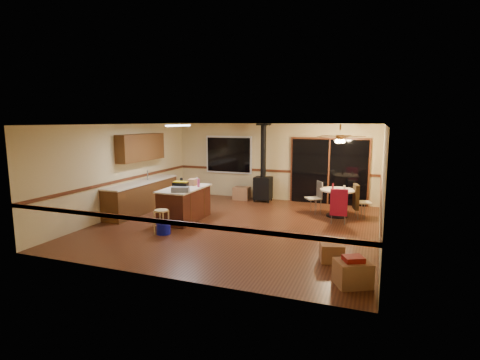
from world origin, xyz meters
The scene contains 35 objects.
floor centered at (0.00, 0.00, 0.00)m, with size 7.00×7.00×0.00m, color #522816.
ceiling centered at (0.00, 0.00, 2.60)m, with size 7.00×7.00×0.00m, color silver.
wall_back centered at (0.00, 3.50, 1.30)m, with size 7.00×7.00×0.00m, color #D0BD84.
wall_front centered at (0.00, -3.50, 1.30)m, with size 7.00×7.00×0.00m, color #D0BD84.
wall_left centered at (-3.50, 0.00, 1.30)m, with size 7.00×7.00×0.00m, color #D0BD84.
wall_right centered at (3.50, 0.00, 1.30)m, with size 7.00×7.00×0.00m, color #D0BD84.
chair_rail centered at (0.00, 0.00, 1.00)m, with size 7.00×7.00×0.08m, color #572915, non-canonical shape.
window centered at (-1.60, 3.45, 1.50)m, with size 1.72×0.10×1.32m, color black.
sliding_door centered at (1.90, 3.45, 1.05)m, with size 2.52×0.10×2.10m, color black.
lower_cabinets centered at (-3.20, 0.50, 0.43)m, with size 0.60×3.00×0.86m, color #553115.
countertop centered at (-3.20, 0.50, 0.88)m, with size 0.64×3.04×0.04m, color beige.
upper_cabinets centered at (-3.33, 0.70, 1.90)m, with size 0.35×2.00×0.80m, color #553115.
kitchen_island centered at (-1.50, 0.00, 0.45)m, with size 0.88×1.68×0.90m.
wood_stove centered at (-0.20, 3.05, 0.73)m, with size 0.55×0.50×2.52m.
ceiling_fan centered at (2.36, 1.88, 2.21)m, with size 0.24×0.24×0.55m.
fluorescent_strip centered at (-1.80, 0.30, 2.56)m, with size 0.10×1.20×0.04m, color white.
toolbox_grey centered at (-1.30, -0.57, 0.97)m, with size 0.43×0.24×0.14m, color slate.
toolbox_black centered at (-1.38, -0.40, 1.01)m, with size 0.39×0.20×0.21m, color black.
toolbox_yellow_lid centered at (-1.38, -0.40, 1.13)m, with size 0.36×0.19×0.03m, color gold.
box_on_island centered at (-1.46, 0.44, 0.99)m, with size 0.20×0.27×0.18m, color #936441.
bottle_dark centered at (-1.59, 0.02, 1.03)m, with size 0.08×0.08×0.26m, color black.
bottle_pink centered at (-1.18, 0.22, 1.01)m, with size 0.07×0.07×0.22m, color #D84C8C.
bottle_white centered at (-1.49, 0.72, 0.99)m, with size 0.06×0.06×0.18m, color white.
bar_stool centered at (-1.42, -1.30, 0.29)m, with size 0.32×0.32×0.59m, color tan.
blue_bucket centered at (-1.37, -1.30, 0.14)m, with size 0.33×0.33×0.28m, color #0B11A5.
dining_table centered at (2.36, 1.88, 0.53)m, with size 0.97×0.97×0.78m.
glass_red centered at (2.21, 1.98, 0.85)m, with size 0.05×0.05×0.14m, color #590C14.
glass_cream centered at (2.54, 1.83, 0.85)m, with size 0.06×0.06×0.13m, color beige.
chair_left centered at (1.75, 2.03, 0.59)m, with size 0.55×0.55×0.51m.
chair_near centered at (2.48, 0.99, 0.60)m, with size 0.47×0.51×0.70m.
chair_right centered at (2.88, 1.88, 0.60)m, with size 0.55×0.52×0.70m.
box_under_window centered at (-0.99, 3.10, 0.22)m, with size 0.54×0.43×0.43m, color #936441.
box_corner_a centered at (3.09, -2.67, 0.21)m, with size 0.55×0.46×0.42m, color #936441.
box_corner_b centered at (2.64, -1.71, 0.18)m, with size 0.44×0.37×0.35m, color #936441.
box_small_red centered at (3.09, -2.67, 0.46)m, with size 0.31×0.26×0.08m, color maroon.
Camera 1 is at (3.39, -8.79, 2.69)m, focal length 28.00 mm.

